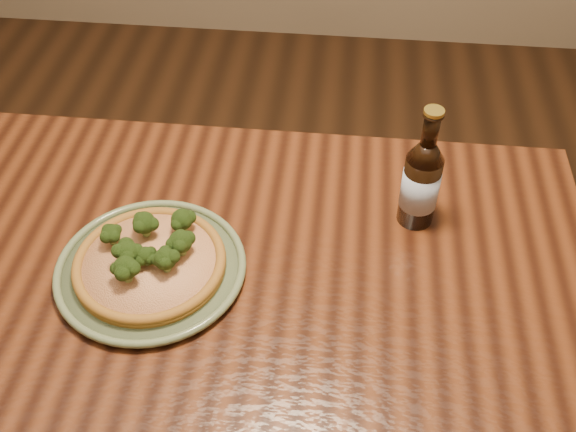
# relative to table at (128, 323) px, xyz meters

# --- Properties ---
(table) EXTENTS (1.60, 0.90, 0.75)m
(table) POSITION_rel_table_xyz_m (0.00, 0.00, 0.00)
(table) COLOR #4C2310
(table) RESTS_ON ground
(plate) EXTENTS (0.32, 0.32, 0.02)m
(plate) POSITION_rel_table_xyz_m (0.05, 0.04, 0.10)
(plate) COLOR #62714E
(plate) RESTS_ON table
(pizza) EXTENTS (0.25, 0.25, 0.07)m
(pizza) POSITION_rel_table_xyz_m (0.05, 0.05, 0.12)
(pizza) COLOR #986422
(pizza) RESTS_ON plate
(beer_bottle) EXTENTS (0.07, 0.07, 0.24)m
(beer_bottle) POSITION_rel_table_xyz_m (0.49, 0.22, 0.18)
(beer_bottle) COLOR black
(beer_bottle) RESTS_ON table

